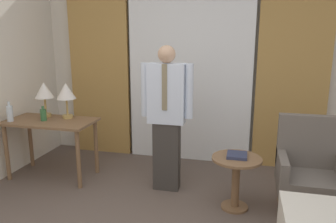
{
  "coord_description": "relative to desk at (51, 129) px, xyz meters",
  "views": [
    {
      "loc": [
        0.77,
        -1.88,
        1.73
      ],
      "look_at": [
        -0.02,
        1.37,
        0.95
      ],
      "focal_mm": 35.0,
      "sensor_mm": 36.0,
      "label": 1
    }
  ],
  "objects": [
    {
      "name": "table_lamp_left",
      "position": [
        -0.15,
        0.15,
        0.44
      ],
      "size": [
        0.23,
        0.23,
        0.44
      ],
      "color": "tan",
      "rests_on": "desk"
    },
    {
      "name": "wall_back",
      "position": [
        1.53,
        1.13,
        0.74
      ],
      "size": [
        10.0,
        0.06,
        2.7
      ],
      "color": "silver",
      "rests_on": "ground_plane"
    },
    {
      "name": "curtain_drape_left",
      "position": [
        0.21,
        1.0,
        0.68
      ],
      "size": [
        0.88,
        0.06,
        2.58
      ],
      "color": "#B28442",
      "rests_on": "ground_plane"
    },
    {
      "name": "bottle_by_lamp",
      "position": [
        -0.06,
        -0.03,
        0.19
      ],
      "size": [
        0.07,
        0.07,
        0.18
      ],
      "color": "#336638",
      "rests_on": "desk"
    },
    {
      "name": "curtain_sheer_center",
      "position": [
        1.53,
        1.0,
        0.68
      ],
      "size": [
        1.68,
        0.06,
        2.58
      ],
      "color": "white",
      "rests_on": "ground_plane"
    },
    {
      "name": "book",
      "position": [
        2.24,
        -0.24,
        -0.05
      ],
      "size": [
        0.2,
        0.21,
        0.03
      ],
      "color": "#2D334C",
      "rests_on": "side_table"
    },
    {
      "name": "curtain_drape_right",
      "position": [
        2.86,
        1.0,
        0.68
      ],
      "size": [
        0.88,
        0.06,
        2.58
      ],
      "color": "#B28442",
      "rests_on": "ground_plane"
    },
    {
      "name": "bottle_near_edge",
      "position": [
        -0.43,
        -0.15,
        0.21
      ],
      "size": [
        0.07,
        0.07,
        0.24
      ],
      "color": "silver",
      "rests_on": "desk"
    },
    {
      "name": "table_lamp_right",
      "position": [
        0.15,
        0.15,
        0.44
      ],
      "size": [
        0.23,
        0.23,
        0.44
      ],
      "color": "tan",
      "rests_on": "desk"
    },
    {
      "name": "side_table",
      "position": [
        2.24,
        -0.27,
        -0.24
      ],
      "size": [
        0.5,
        0.5,
        0.55
      ],
      "color": "brown",
      "rests_on": "ground_plane"
    },
    {
      "name": "armchair",
      "position": [
        2.96,
        -0.16,
        -0.27
      ],
      "size": [
        0.63,
        0.56,
        0.95
      ],
      "color": "brown",
      "rests_on": "ground_plane"
    },
    {
      "name": "desk",
      "position": [
        0.0,
        0.0,
        0.0
      ],
      "size": [
        1.08,
        0.57,
        0.73
      ],
      "color": "brown",
      "rests_on": "ground_plane"
    },
    {
      "name": "person",
      "position": [
        1.46,
        0.01,
        0.28
      ],
      "size": [
        0.58,
        0.2,
        1.63
      ],
      "color": "#38332D",
      "rests_on": "ground_plane"
    }
  ]
}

